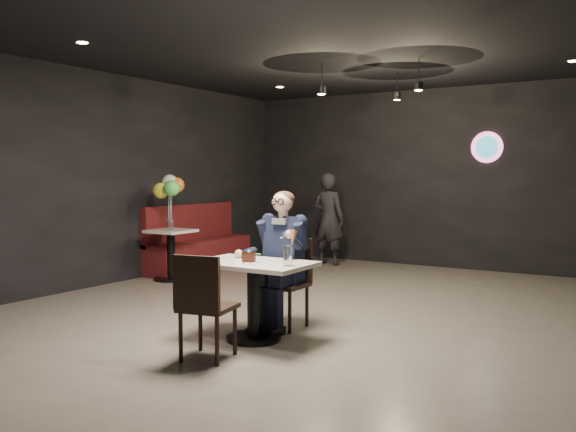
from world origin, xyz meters
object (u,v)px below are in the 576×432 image
Objects in this scene: main_table at (253,301)px; sundae_glass at (288,256)px; booth_bench at (199,237)px; balloon_vase at (171,224)px; side_table at (171,255)px; passerby at (329,219)px; seated_man at (284,258)px; chair_near at (208,305)px; chair_far at (284,283)px.

sundae_glass is (0.41, -0.05, 0.47)m from main_table.
booth_bench reaches higher than balloon_vase.
balloon_vase is (-3.32, 2.09, -0.01)m from sundae_glass.
sundae_glass is at bearing -32.14° from side_table.
sundae_glass is 0.11× the size of passerby.
balloon_vase is at bearing 147.86° from sundae_glass.
balloon_vase is (0.00, 0.00, 0.46)m from side_table.
seated_man reaches higher than main_table.
balloon_vase is 2.89m from passerby.
side_table is 0.46m from balloon_vase.
main_table is at bearing -43.41° from booth_bench.
passerby reaches higher than main_table.
chair_near is at bearing -42.97° from side_table.
chair_far is at bearing 90.00° from main_table.
passerby reaches higher than booth_bench.
main_table is 1.20× the size of chair_near.
sundae_glass is at bearing 45.77° from chair_near.
sundae_glass is 3.93m from balloon_vase.
chair_near is (-0.00, -1.22, 0.00)m from chair_far.
chair_near is at bearing -90.00° from main_table.
sundae_glass is (0.41, 0.63, 0.38)m from chair_near.
main_table is 0.51× the size of booth_bench.
booth_bench reaches higher than sundae_glass.
passerby is (-1.65, 5.32, 0.33)m from chair_near.
side_table is (-3.32, 2.09, -0.47)m from sundae_glass.
sundae_glass is 3.95m from side_table.
main_table is at bearing -90.00° from seated_man.
main_table is 0.56m from chair_far.
booth_bench reaches higher than chair_far.
sundae_glass is 1.16× the size of balloon_vase.
balloon_vase reaches higher than side_table.
booth_bench reaches higher than chair_near.
sundae_glass is 5.12m from passerby.
main_table reaches higher than side_table.
booth_bench is at bearing 106.70° from side_table.
chair_near is 4.91m from booth_bench.
chair_near is at bearing -90.00° from seated_man.
booth_bench is at bearing 48.55° from passerby.
chair_far and chair_near have the same top height.
sundae_glass reaches higher than main_table.
booth_bench is 2.91× the size of side_table.
chair_far is 0.64× the size of seated_man.
side_table is at bearing 147.86° from sundae_glass.
booth_bench is (-3.22, 2.49, -0.19)m from seated_man.
side_table is 2.92m from passerby.
seated_man is 1.96× the size of side_table.
seated_man reaches higher than balloon_vase.
booth_bench is (-3.62, 3.09, -0.31)m from sundae_glass.
chair_far is 5.85× the size of balloon_vase.
chair_far is (-0.00, 0.55, 0.09)m from main_table.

